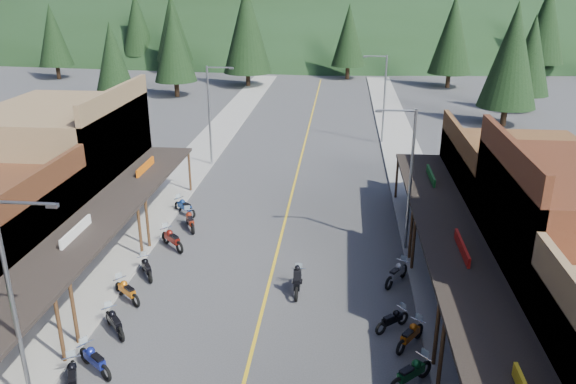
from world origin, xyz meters
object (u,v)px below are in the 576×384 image
(pine_2, at_px, (247,28))
(bike_west_6, at_px, (94,359))
(pine_7, at_px, (137,23))
(streetlight_2, at_px, (408,174))
(pine_0, at_px, (53,35))
(bike_east_6, at_px, (411,372))
(bike_west_7, at_px, (114,321))
(bike_west_12, at_px, (185,206))
(pine_1, at_px, (173,26))
(pine_4, at_px, (453,34))
(shop_east_3, at_px, (517,191))
(rider_on_bike, at_px, (298,281))
(bike_west_9, at_px, (147,267))
(bike_east_8, at_px, (392,319))
(bike_west_5, at_px, (73,376))
(pine_3, at_px, (349,35))
(bike_east_9, at_px, (397,272))
(pine_8, at_px, (113,59))
(pine_5, at_px, (546,23))
(bike_west_10, at_px, (172,238))
(streetlight_0, at_px, (16,301))
(streetlight_1, at_px, (211,112))
(streetlight_3, at_px, (383,95))
(pine_10, at_px, (174,43))
(pedestrian_east_b, at_px, (429,228))
(pine_9, at_px, (531,55))
(pine_11, at_px, (512,55))
(shop_west_3, at_px, (66,161))

(pine_2, xyz_separation_m, bike_west_6, (4.22, -61.78, -7.38))
(pine_7, bearing_deg, streetlight_2, -60.19)
(pine_0, bearing_deg, bike_east_6, -54.78)
(bike_west_7, height_order, bike_west_12, bike_west_12)
(bike_west_7, bearing_deg, pine_1, 63.60)
(bike_west_12, bearing_deg, pine_1, 56.75)
(pine_0, relative_size, pine_4, 0.88)
(shop_east_3, bearing_deg, rider_on_bike, -145.30)
(bike_west_7, height_order, bike_west_9, bike_west_7)
(pine_0, xyz_separation_m, bike_east_8, (45.78, -61.83, -5.95))
(bike_west_5, distance_m, bike_west_12, 16.51)
(streetlight_2, height_order, bike_east_8, streetlight_2)
(pine_3, relative_size, bike_west_12, 5.18)
(bike_east_9, bearing_deg, pine_8, 160.21)
(pine_5, distance_m, bike_east_6, 80.72)
(bike_west_10, height_order, rider_on_bike, rider_on_bike)
(bike_east_9, bearing_deg, bike_west_6, -114.68)
(streetlight_0, bearing_deg, bike_west_7, 78.73)
(streetlight_1, bearing_deg, streetlight_2, -45.20)
(pine_2, bearing_deg, streetlight_3, -58.81)
(pine_10, distance_m, bike_west_10, 45.19)
(pine_1, distance_m, pine_5, 58.04)
(bike_west_12, bearing_deg, streetlight_0, -141.43)
(pine_4, relative_size, bike_west_6, 5.88)
(streetlight_0, height_order, streetlight_1, same)
(bike_west_6, distance_m, pedestrian_east_b, 18.99)
(shop_east_3, relative_size, bike_west_12, 5.13)
(pine_9, bearing_deg, bike_west_6, -121.40)
(bike_east_8, bearing_deg, streetlight_3, 137.33)
(pine_11, distance_m, bike_west_9, 43.77)
(shop_west_3, distance_m, bike_west_5, 18.06)
(pine_11, xyz_separation_m, bike_west_10, (-25.90, -31.11, -6.55))
(bike_west_5, relative_size, bike_east_6, 0.96)
(bike_west_9, xyz_separation_m, bike_east_8, (12.04, -3.45, -0.03))
(pine_3, distance_m, rider_on_bike, 63.52)
(pine_5, height_order, bike_east_9, pine_5)
(bike_west_6, relative_size, bike_west_10, 0.95)
(pine_2, relative_size, pine_8, 1.40)
(shop_east_3, height_order, bike_west_7, shop_east_3)
(pine_9, height_order, bike_west_6, pine_9)
(streetlight_2, bearing_deg, pine_9, 65.26)
(streetlight_1, xyz_separation_m, pine_4, (24.95, 38.00, 2.78))
(pine_7, relative_size, bike_west_7, 6.09)
(bike_west_12, bearing_deg, pine_8, 68.75)
(pine_3, height_order, pine_10, pine_10)
(pine_8, relative_size, pine_11, 0.81)
(shop_west_3, height_order, streetlight_3, shop_west_3)
(pine_8, distance_m, bike_east_6, 52.04)
(bike_west_9, bearing_deg, pine_5, 27.50)
(shop_east_3, xyz_separation_m, bike_east_6, (-7.57, -14.72, -1.91))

